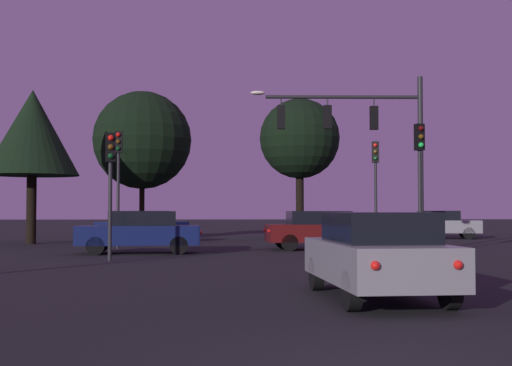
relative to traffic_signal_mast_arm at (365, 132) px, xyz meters
name	(u,v)px	position (x,y,z in m)	size (l,w,h in m)	color
ground_plane	(257,245)	(-3.90, 5.07, -4.56)	(168.00, 168.00, 0.00)	black
traffic_signal_mast_arm	(365,132)	(0.00, 0.00, 0.00)	(6.60, 0.52, 6.67)	#232326
traffic_light_corner_left	(118,166)	(-9.68, 2.21, -1.19)	(0.31, 0.35, 4.78)	#232326
traffic_light_corner_right	(376,172)	(1.09, 3.12, -1.38)	(0.35, 0.38, 4.49)	#232326
traffic_light_median	(110,169)	(-8.92, -4.54, -1.75)	(0.34, 0.37, 3.95)	#232326
traffic_light_far_side	(420,162)	(1.23, -2.97, -1.39)	(0.33, 0.37, 4.48)	#232326
car_nearside_lane	(376,254)	(-2.78, -13.98, -3.76)	(2.00, 4.42, 1.52)	gray
car_crossing_left	(140,231)	(-8.42, -1.00, -3.76)	(4.51, 2.12, 1.52)	#0F1947
car_crossing_right	(321,229)	(-1.56, 1.06, -3.76)	(4.54, 2.10, 1.52)	#4C0F0F
car_far_lane	(440,224)	(6.47, 11.25, -3.76)	(4.48, 2.74, 1.52)	gray
car_parked_lot	(142,226)	(-9.24, 6.83, -3.76)	(4.30, 4.19, 1.52)	#0F1947
tree_behind_sign	(32,133)	(-14.29, 6.43, 0.58)	(4.32, 4.32, 7.17)	black
tree_left_far	(300,139)	(-1.24, 11.26, 0.87)	(4.37, 4.37, 7.64)	black
tree_center_horizon	(142,140)	(-9.89, 12.40, 0.87)	(5.44, 5.44, 8.16)	black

